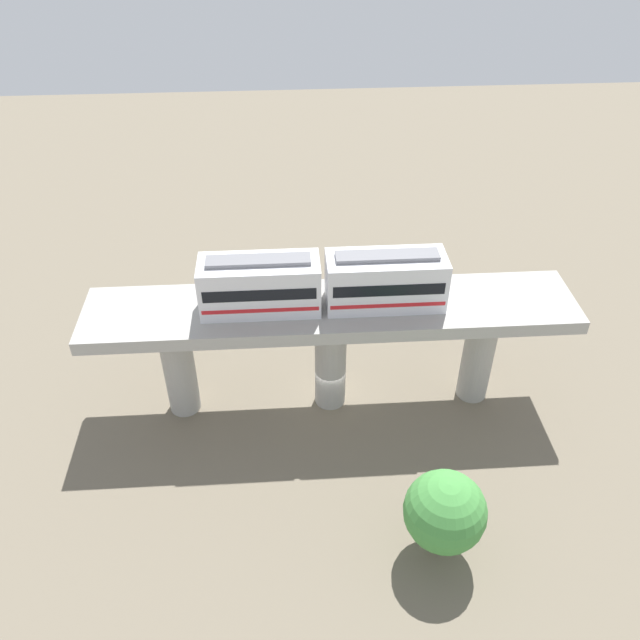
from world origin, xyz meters
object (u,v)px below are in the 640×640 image
train (323,283)px  tree_near_viaduct (445,512)px  parked_car_black (428,307)px  parked_car_white (192,322)px

train → tree_near_viaduct: 13.51m
tree_near_viaduct → parked_car_black: bearing=170.3°
train → tree_near_viaduct: bearing=24.4°
parked_car_black → parked_car_white: same height
parked_car_white → tree_near_viaduct: bearing=25.3°
parked_car_white → train: bearing=37.7°
train → parked_car_black: bearing=135.0°
parked_car_black → train: bearing=-50.4°
tree_near_viaduct → parked_car_white: bearing=-143.6°
parked_car_black → parked_car_white: 17.26m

